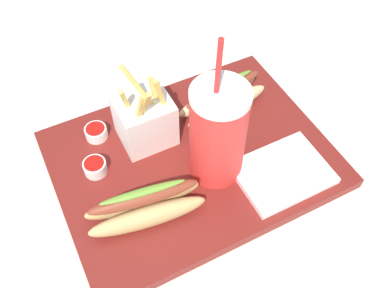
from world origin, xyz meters
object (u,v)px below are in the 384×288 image
Objects in this scene: fries_basket at (145,119)px; hot_dog_2 at (145,206)px; ketchup_cup_2 at (95,167)px; napkin_stack at (282,173)px; soda_cup at (218,133)px; hot_dog_1 at (223,98)px; ketchup_cup_1 at (96,132)px.

hot_dog_2 is at bearing 66.39° from fries_basket.
napkin_stack is (-0.26, 0.14, -0.01)m from ketchup_cup_2.
hot_dog_1 is at bearing -124.18° from soda_cup.
hot_dog_1 is 4.62× the size of ketchup_cup_1.
soda_cup is at bearing 135.31° from ketchup_cup_1.
soda_cup is 1.64× the size of fries_basket.
fries_basket reaches higher than ketchup_cup_2.
ketchup_cup_1 is (0.15, -0.14, -0.07)m from soda_cup.
hot_dog_1 is at bearing -179.62° from fries_basket.
ketchup_cup_1 is at bearing -110.34° from ketchup_cup_2.
fries_basket is at bearing -55.65° from soda_cup.
hot_dog_1 is 0.17m from napkin_stack.
fries_basket is 1.12× the size of napkin_stack.
ketchup_cup_2 is at bearing -69.32° from hot_dog_2.
ketchup_cup_2 is (0.02, 0.07, 0.00)m from ketchup_cup_1.
hot_dog_2 is 1.26× the size of napkin_stack.
soda_cup is 7.05× the size of ketchup_cup_1.
fries_basket is at bearing -46.40° from napkin_stack.
soda_cup is 0.22m from ketchup_cup_1.
fries_basket is 0.89× the size of hot_dog_2.
hot_dog_1 is (-0.14, -0.00, -0.02)m from fries_basket.
ketchup_cup_2 is at bearing 15.45° from fries_basket.
hot_dog_1 reaches higher than ketchup_cup_2.
ketchup_cup_2 is at bearing -28.34° from napkin_stack.
ketchup_cup_2 is at bearing 6.63° from hot_dog_1.
fries_basket is at bearing 152.15° from ketchup_cup_1.
ketchup_cup_2 is (0.17, -0.08, -0.07)m from soda_cup.
napkin_stack is at bearing 94.62° from hot_dog_1.
soda_cup reaches higher than ketchup_cup_1.
ketchup_cup_2 is at bearing 69.66° from ketchup_cup_1.
soda_cup is 0.13m from fries_basket.
fries_basket reaches higher than ketchup_cup_1.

